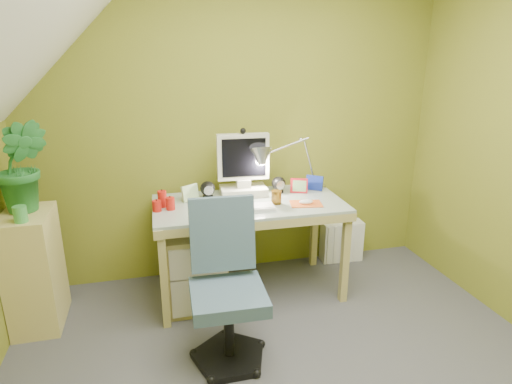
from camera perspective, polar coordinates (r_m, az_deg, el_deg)
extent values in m
cube|color=olive|center=(3.33, -2.56, 8.83)|extent=(3.20, 0.01, 2.40)
cube|color=white|center=(1.66, -27.72, 20.41)|extent=(1.10, 3.20, 1.10)
cube|color=silver|center=(2.90, -1.87, -2.16)|extent=(0.45, 0.17, 0.02)
cube|color=orange|center=(3.03, 6.68, -1.56)|extent=(0.24, 0.19, 0.01)
ellipsoid|color=white|center=(3.02, 6.69, -1.30)|extent=(0.11, 0.08, 0.03)
cylinder|color=#8C5A14|center=(3.00, 2.73, -0.71)|extent=(0.09, 0.09, 0.09)
cube|color=#B3131E|center=(3.25, 5.76, 0.85)|extent=(0.13, 0.07, 0.11)
cube|color=#162C9A|center=(3.34, 7.79, 1.23)|extent=(0.12, 0.09, 0.11)
cube|color=#B0D492|center=(3.10, -8.78, -0.10)|extent=(0.12, 0.09, 0.11)
cube|color=tan|center=(3.17, -27.44, -9.18)|extent=(0.29, 0.45, 0.78)
imported|color=#25702E|center=(2.99, -28.73, 3.04)|extent=(0.32, 0.26, 0.58)
cylinder|color=green|center=(2.86, -28.92, -2.60)|extent=(0.08, 0.08, 0.10)
cube|color=white|center=(3.82, 11.32, -6.41)|extent=(0.36, 0.16, 0.35)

